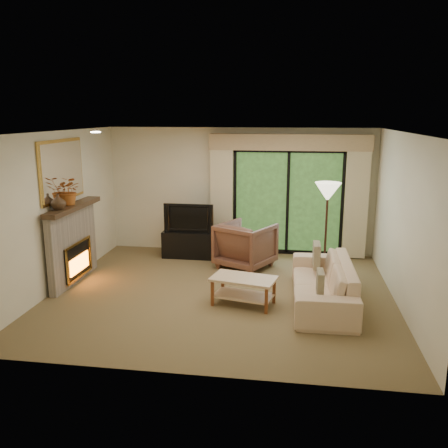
# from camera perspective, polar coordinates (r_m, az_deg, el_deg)

# --- Properties ---
(floor) EXTENTS (5.50, 5.50, 0.00)m
(floor) POSITION_cam_1_polar(r_m,az_deg,el_deg) (7.84, -0.33, -8.35)
(floor) COLOR brown
(floor) RESTS_ON ground
(ceiling) EXTENTS (5.50, 5.50, 0.00)m
(ceiling) POSITION_cam_1_polar(r_m,az_deg,el_deg) (7.30, -0.36, 11.01)
(ceiling) COLOR silver
(ceiling) RESTS_ON ground
(wall_back) EXTENTS (5.00, 0.00, 5.00)m
(wall_back) POSITION_cam_1_polar(r_m,az_deg,el_deg) (9.89, 1.90, 3.99)
(wall_back) COLOR beige
(wall_back) RESTS_ON ground
(wall_front) EXTENTS (5.00, 0.00, 5.00)m
(wall_front) POSITION_cam_1_polar(r_m,az_deg,el_deg) (5.09, -4.72, -4.89)
(wall_front) COLOR beige
(wall_front) RESTS_ON ground
(wall_left) EXTENTS (0.00, 5.00, 5.00)m
(wall_left) POSITION_cam_1_polar(r_m,az_deg,el_deg) (8.33, -19.38, 1.52)
(wall_left) COLOR beige
(wall_left) RESTS_ON ground
(wall_right) EXTENTS (0.00, 5.00, 5.00)m
(wall_right) POSITION_cam_1_polar(r_m,az_deg,el_deg) (7.55, 20.75, 0.26)
(wall_right) COLOR beige
(wall_right) RESTS_ON ground
(fireplace) EXTENTS (0.24, 1.70, 1.37)m
(fireplace) POSITION_cam_1_polar(r_m,az_deg,el_deg) (8.59, -17.75, -2.25)
(fireplace) COLOR gray
(fireplace) RESTS_ON floor
(mirror) EXTENTS (0.07, 1.45, 1.02)m
(mirror) POSITION_cam_1_polar(r_m,az_deg,el_deg) (8.39, -18.87, 6.14)
(mirror) COLOR gold
(mirror) RESTS_ON wall_left
(sliding_door) EXTENTS (2.26, 0.10, 2.16)m
(sliding_door) POSITION_cam_1_polar(r_m,az_deg,el_deg) (9.82, 7.67, 2.62)
(sliding_door) COLOR black
(sliding_door) RESTS_ON floor
(curtain_left) EXTENTS (0.45, 0.18, 2.35)m
(curtain_left) POSITION_cam_1_polar(r_m,az_deg,el_deg) (9.80, -0.25, 3.32)
(curtain_left) COLOR beige
(curtain_left) RESTS_ON floor
(curtain_right) EXTENTS (0.45, 0.18, 2.35)m
(curtain_right) POSITION_cam_1_polar(r_m,az_deg,el_deg) (9.77, 15.63, 2.79)
(curtain_right) COLOR beige
(curtain_right) RESTS_ON floor
(cornice) EXTENTS (3.20, 0.24, 0.32)m
(cornice) POSITION_cam_1_polar(r_m,az_deg,el_deg) (9.58, 7.89, 9.72)
(cornice) COLOR tan
(cornice) RESTS_ON wall_back
(media_console) EXTENTS (1.08, 0.49, 0.54)m
(media_console) POSITION_cam_1_polar(r_m,az_deg,el_deg) (9.74, -4.11, -2.39)
(media_console) COLOR black
(media_console) RESTS_ON floor
(tv) EXTENTS (1.01, 0.13, 0.58)m
(tv) POSITION_cam_1_polar(r_m,az_deg,el_deg) (9.61, -4.16, 0.84)
(tv) COLOR black
(tv) RESTS_ON media_console
(armchair) EXTENTS (1.26, 1.27, 0.87)m
(armchair) POSITION_cam_1_polar(r_m,az_deg,el_deg) (9.02, 2.61, -2.55)
(armchair) COLOR brown
(armchair) RESTS_ON floor
(sofa) EXTENTS (0.93, 2.28, 0.66)m
(sofa) POSITION_cam_1_polar(r_m,az_deg,el_deg) (7.54, 11.77, -6.85)
(sofa) COLOR beige
(sofa) RESTS_ON floor
(pillow_near) EXTENTS (0.10, 0.35, 0.35)m
(pillow_near) POSITION_cam_1_polar(r_m,az_deg,el_deg) (6.85, 11.49, -6.96)
(pillow_near) COLOR brown
(pillow_near) RESTS_ON sofa
(pillow_far) EXTENTS (0.12, 0.42, 0.41)m
(pillow_far) POSITION_cam_1_polar(r_m,az_deg,el_deg) (8.08, 11.07, -3.72)
(pillow_far) COLOR brown
(pillow_far) RESTS_ON sofa
(coffee_table) EXTENTS (1.06, 0.73, 0.44)m
(coffee_table) POSITION_cam_1_polar(r_m,az_deg,el_deg) (7.35, 2.36, -8.05)
(coffee_table) COLOR #DAB488
(coffee_table) RESTS_ON floor
(floor_lamp) EXTENTS (0.54, 0.54, 1.70)m
(floor_lamp) POSITION_cam_1_polar(r_m,az_deg,el_deg) (8.62, 12.16, -0.71)
(floor_lamp) COLOR beige
(floor_lamp) RESTS_ON floor
(vase) EXTENTS (0.27, 0.27, 0.25)m
(vase) POSITION_cam_1_polar(r_m,az_deg,el_deg) (8.04, -19.34, 2.55)
(vase) COLOR #3B2919
(vase) RESTS_ON fireplace
(branches) EXTENTS (0.44, 0.39, 0.48)m
(branches) POSITION_cam_1_polar(r_m,az_deg,el_deg) (8.37, -18.13, 3.82)
(branches) COLOR #A3541D
(branches) RESTS_ON fireplace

